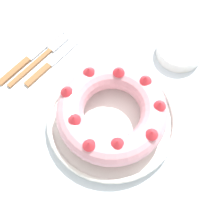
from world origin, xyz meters
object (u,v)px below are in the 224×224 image
at_px(fork, 43,57).
at_px(serving_knife, 28,60).
at_px(cake_knife, 48,66).
at_px(side_bowl, 180,50).
at_px(bundt_cake, 112,112).
at_px(serving_dish, 112,120).

bearing_deg(fork, serving_knife, -132.25).
bearing_deg(cake_knife, fork, 160.52).
distance_m(fork, side_bowl, 0.37).
xyz_separation_m(bundt_cake, serving_knife, (-0.29, -0.01, -0.06)).
height_order(serving_knife, cake_knife, same).
xyz_separation_m(serving_dish, bundt_cake, (0.00, 0.00, 0.05)).
distance_m(cake_knife, side_bowl, 0.36).
xyz_separation_m(bundt_cake, fork, (-0.27, 0.02, -0.06)).
bearing_deg(cake_knife, bundt_cake, -5.49).
bearing_deg(side_bowl, serving_knife, -136.60).
xyz_separation_m(fork, cake_knife, (0.03, -0.01, 0.00)).
height_order(fork, serving_knife, serving_knife).
height_order(bundt_cake, cake_knife, bundt_cake).
height_order(bundt_cake, side_bowl, bundt_cake).
bearing_deg(serving_dish, fork, 175.09).
relative_size(bundt_cake, side_bowl, 2.07).
bearing_deg(side_bowl, fork, -137.67).
bearing_deg(fork, side_bowl, 36.81).
distance_m(serving_dish, cake_knife, 0.24).
distance_m(fork, cake_knife, 0.03).
xyz_separation_m(serving_knife, side_bowl, (0.30, 0.28, 0.01)).
distance_m(bundt_cake, cake_knife, 0.24).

